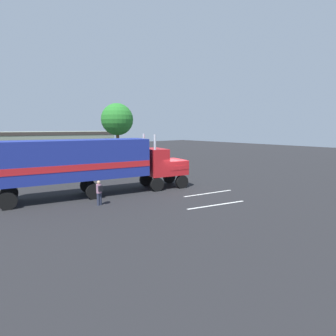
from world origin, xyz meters
The scene contains 7 objects.
ground_plane centered at (0.00, 0.00, 0.00)m, with size 120.00×120.00×0.00m, color #232326.
lane_stripe_near centered at (0.80, -3.50, 0.01)m, with size 4.40×0.16×0.01m, color silver.
lane_stripe_mid centered at (-1.19, -5.87, 0.01)m, with size 4.40×0.16×0.01m, color silver.
semi_truck centered at (-6.19, 1.86, 2.52)m, with size 14.35×5.72×4.50m.
person_bystander centered at (-6.97, -0.86, 0.89)m, with size 0.34×0.46×1.63m.
tree_center centered at (4.98, 16.91, 6.09)m, with size 4.48×4.48×8.37m.
building_backdrop centered at (0.90, 28.69, 2.37)m, with size 17.81×9.77×4.33m.
Camera 1 is at (-14.63, -16.40, 5.04)m, focal length 28.38 mm.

